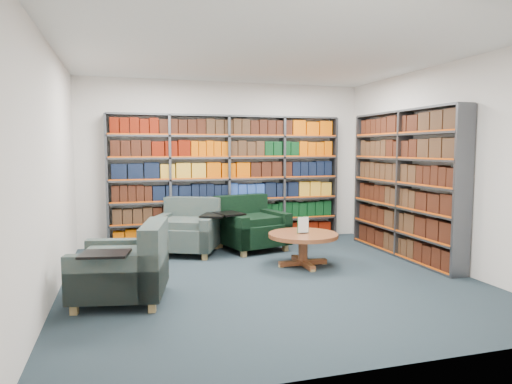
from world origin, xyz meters
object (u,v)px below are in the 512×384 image
object	(u,v)px
chair_teal_left	(189,231)
coffee_table	(303,240)
chair_green_right	(249,227)
chair_teal_front	(129,270)

from	to	relation	value
chair_teal_left	coffee_table	size ratio (longest dim) A/B	1.29
coffee_table	chair_teal_left	bearing A→B (deg)	137.46
chair_teal_left	chair_green_right	bearing A→B (deg)	-0.19
chair_teal_front	coffee_table	xyz separation A→B (m)	(2.37, 0.86, 0.03)
coffee_table	chair_green_right	bearing A→B (deg)	108.22
chair_teal_left	coffee_table	world-z (taller)	chair_teal_left
chair_green_right	coffee_table	distance (m)	1.37
chair_teal_left	coffee_table	bearing A→B (deg)	-42.54
chair_teal_front	chair_teal_left	bearing A→B (deg)	66.42
chair_green_right	chair_teal_front	distance (m)	2.90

